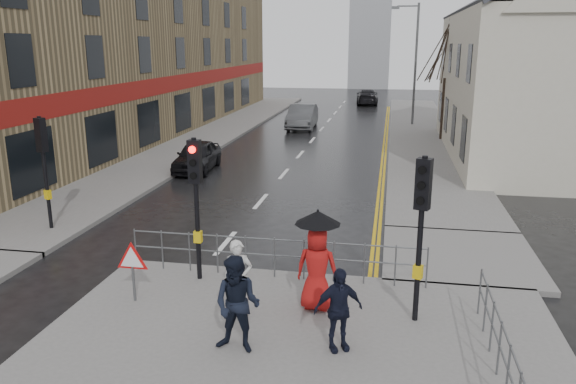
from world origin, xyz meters
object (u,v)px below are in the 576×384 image
at_px(pedestrian_b, 237,305).
at_px(car_parked, 197,156).
at_px(pedestrian_a, 238,278).
at_px(pedestrian_d, 338,309).
at_px(pedestrian_with_umbrella, 317,257).
at_px(car_mid, 302,117).

xyz_separation_m(pedestrian_b, car_parked, (-5.95, 14.78, -0.39)).
distance_m(pedestrian_b, car_parked, 15.93).
relative_size(pedestrian_a, pedestrian_d, 1.02).
height_order(pedestrian_b, pedestrian_d, pedestrian_b).
bearing_deg(pedestrian_with_umbrella, pedestrian_d, -69.13).
distance_m(pedestrian_with_umbrella, car_parked, 14.72).
xyz_separation_m(pedestrian_d, car_parked, (-7.73, 14.40, -0.27)).
bearing_deg(car_parked, pedestrian_with_umbrella, -64.72).
bearing_deg(pedestrian_b, car_parked, 118.49).
distance_m(pedestrian_b, car_mid, 28.49).
bearing_deg(car_mid, pedestrian_d, -81.32).
xyz_separation_m(pedestrian_a, pedestrian_b, (0.36, -1.34, 0.10)).
height_order(pedestrian_a, pedestrian_b, pedestrian_b).
bearing_deg(pedestrian_a, pedestrian_d, -42.48).
bearing_deg(pedestrian_d, car_parked, 91.72).
relative_size(pedestrian_b, car_mid, 0.38).
relative_size(pedestrian_with_umbrella, car_mid, 0.45).
bearing_deg(car_parked, pedestrian_b, -71.83).
bearing_deg(pedestrian_a, car_mid, 78.12).
bearing_deg(pedestrian_b, pedestrian_with_umbrella, 64.82).
distance_m(pedestrian_a, pedestrian_d, 2.35).
bearing_deg(pedestrian_b, pedestrian_d, 18.46).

